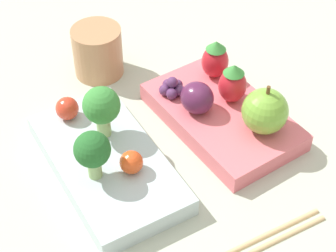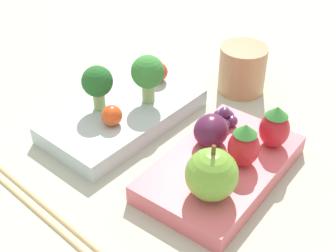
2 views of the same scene
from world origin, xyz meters
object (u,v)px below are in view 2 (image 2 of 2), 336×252
(strawberry_1, at_px, (244,145))
(bento_box_fruit, at_px, (219,170))
(grape_cluster, at_px, (224,118))
(broccoli_floret_1, at_px, (148,74))
(apple, at_px, (212,174))
(chopsticks_pair, at_px, (50,215))
(plum, at_px, (211,131))
(broccoli_floret_0, at_px, (97,83))
(cherry_tomato_0, at_px, (112,115))
(bento_box_savoury, at_px, (124,116))
(cherry_tomato_1, at_px, (158,72))
(strawberry_0, at_px, (275,127))
(drinking_cup, at_px, (244,70))

(strawberry_1, bearing_deg, bento_box_fruit, 123.51)
(grape_cluster, bearing_deg, broccoli_floret_1, 99.67)
(apple, height_order, chopsticks_pair, apple)
(plum, relative_size, chopsticks_pair, 0.19)
(plum, bearing_deg, broccoli_floret_0, 100.41)
(bento_box_fruit, relative_size, broccoli_floret_0, 3.26)
(broccoli_floret_0, relative_size, plum, 1.41)
(strawberry_1, bearing_deg, cherry_tomato_0, 102.32)
(bento_box_savoury, bearing_deg, cherry_tomato_0, -159.04)
(bento_box_fruit, xyz_separation_m, cherry_tomato_1, (0.09, 0.16, 0.03))
(cherry_tomato_1, relative_size, chopsticks_pair, 0.13)
(bento_box_savoury, xyz_separation_m, grape_cluster, (0.05, -0.12, 0.02))
(bento_box_savoury, bearing_deg, cherry_tomato_1, 5.90)
(broccoli_floret_0, bearing_deg, broccoli_floret_1, -36.54)
(cherry_tomato_1, height_order, grape_cluster, cherry_tomato_1)
(broccoli_floret_1, relative_size, apple, 1.03)
(apple, distance_m, plum, 0.08)
(strawberry_0, distance_m, chopsticks_pair, 0.25)
(broccoli_floret_0, height_order, strawberry_1, broccoli_floret_0)
(cherry_tomato_0, xyz_separation_m, plum, (0.04, -0.11, 0.01))
(cherry_tomato_1, distance_m, apple, 0.22)
(strawberry_1, distance_m, drinking_cup, 0.18)
(strawberry_0, relative_size, plum, 1.25)
(strawberry_1, bearing_deg, strawberry_0, -11.77)
(broccoli_floret_1, bearing_deg, broccoli_floret_0, 143.46)
(plum, height_order, grape_cluster, plum)
(cherry_tomato_0, xyz_separation_m, strawberry_1, (0.03, -0.16, 0.01))
(strawberry_0, relative_size, drinking_cup, 0.78)
(strawberry_0, height_order, plum, strawberry_0)
(broccoli_floret_0, xyz_separation_m, broccoli_floret_1, (0.05, -0.04, 0.00))
(grape_cluster, bearing_deg, strawberry_0, -89.15)
(cherry_tomato_0, relative_size, cherry_tomato_1, 0.93)
(apple, bearing_deg, grape_cluster, 26.44)
(broccoli_floret_0, bearing_deg, cherry_tomato_0, -112.34)
(bento_box_fruit, xyz_separation_m, cherry_tomato_0, (-0.02, 0.14, 0.02))
(bento_box_fruit, distance_m, broccoli_floret_0, 0.18)
(strawberry_0, bearing_deg, cherry_tomato_1, 81.49)
(plum, height_order, chopsticks_pair, plum)
(strawberry_0, bearing_deg, drinking_cup, 43.15)
(cherry_tomato_0, distance_m, apple, 0.16)
(cherry_tomato_0, xyz_separation_m, strawberry_0, (0.08, -0.17, 0.01))
(broccoli_floret_1, height_order, cherry_tomato_1, broccoli_floret_1)
(bento_box_savoury, xyz_separation_m, plum, (0.01, -0.12, 0.03))
(cherry_tomato_0, bearing_deg, strawberry_1, -77.68)
(cherry_tomato_0, bearing_deg, apple, -98.90)
(cherry_tomato_0, bearing_deg, chopsticks_pair, -164.10)
(strawberry_0, bearing_deg, strawberry_1, 168.23)
(strawberry_0, bearing_deg, plum, 126.61)
(chopsticks_pair, bearing_deg, grape_cluster, -17.37)
(bento_box_fruit, distance_m, cherry_tomato_0, 0.14)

